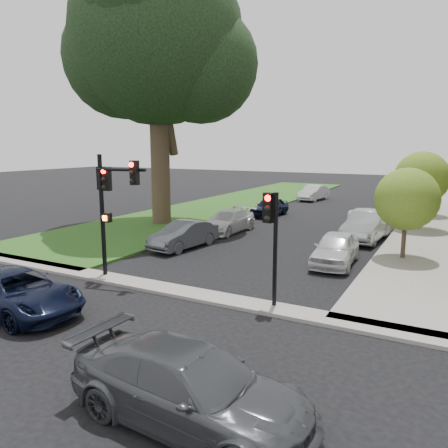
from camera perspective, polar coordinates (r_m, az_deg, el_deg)
The scene contains 20 objects.
ground at distance 13.97m, azimuth -9.93°, elevation -11.37°, with size 140.00×140.00×0.00m, color black.
grass_strip at distance 38.53m, azimuth 1.55°, elevation 2.73°, with size 8.00×44.00×0.12m, color #224E17.
sidewalk_right at distance 34.55m, azimuth 25.60°, elevation 0.85°, with size 3.50×44.00×0.12m, color #A39C8C.
sidewalk_cross at distance 15.46m, azimuth -5.32°, elevation -8.86°, with size 60.00×1.00×0.12m, color #A39C8C.
eucalyptus at distance 29.22m, azimuth -8.87°, elevation 22.84°, with size 11.92×10.82×16.89m.
small_tree_a at distance 20.87m, azimuth 22.76°, elevation 3.01°, with size 2.77×2.77×4.16m.
small_tree_b at distance 28.64m, azimuth 24.40°, elevation 5.46°, with size 3.17×3.17×4.76m.
small_tree_c at distance 34.64m, azimuth 25.09°, elevation 5.75°, with size 2.97×2.97×4.45m.
traffic_signal_main at distance 17.02m, azimuth -14.75°, elevation 3.80°, with size 2.34×0.64×4.78m.
traffic_signal_secondary at distance 13.53m, azimuth 6.25°, elevation -0.57°, with size 0.49×0.39×3.71m.
car_cross_near at distance 15.01m, azimuth -25.53°, elevation -8.02°, with size 2.20×4.77×1.33m, color black.
car_cross_far at distance 8.61m, azimuth -4.47°, elevation -20.45°, with size 2.02×4.97×1.44m, color #3F4247.
car_parked_0 at distance 19.51m, azimuth 14.36°, elevation -3.13°, with size 1.65×4.11×1.40m, color silver.
car_parked_1 at distance 24.89m, azimuth 18.10°, elevation -0.24°, with size 1.68×4.81×1.58m, color #999BA0.
car_parked_2 at distance 27.40m, azimuth 18.07°, elevation 0.44°, with size 2.24×4.87×1.35m, color silver.
car_parked_4 at distance 41.37m, azimuth 21.54°, elevation 3.47°, with size 2.05×5.03×1.46m, color #999BA0.
car_parked_5 at distance 21.96m, azimuth -5.29°, elevation -1.44°, with size 1.43×4.10×1.35m, color #3F4247.
car_parked_6 at distance 25.90m, azimuth 0.50°, elevation 0.37°, with size 1.85×4.54×1.32m, color silver.
car_parked_7 at distance 32.02m, azimuth 5.97°, elevation 2.23°, with size 1.57×3.91×1.33m, color black.
car_parked_9 at distance 41.89m, azimuth 11.62°, elevation 4.02°, with size 1.49×4.29×1.41m, color silver.
Camera 1 is at (8.12, -10.15, 5.12)m, focal length 35.00 mm.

